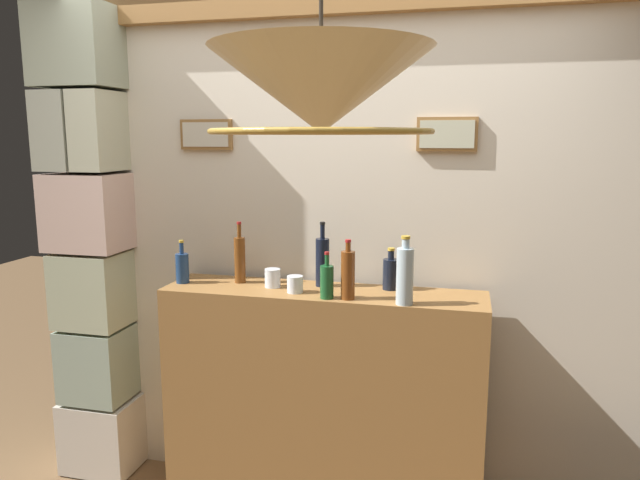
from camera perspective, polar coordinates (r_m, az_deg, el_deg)
name	(u,v)px	position (r m, az deg, el deg)	size (l,w,h in m)	color
panelled_rear_partition	(334,236)	(2.98, 1.41, 0.39)	(3.00, 0.15, 2.56)	beige
stone_pillar	(93,247)	(3.38, -21.13, -0.64)	(0.40, 0.34, 2.49)	beige
bar_shelf_unit	(322,404)	(2.97, 0.24, -15.60)	(1.52, 0.36, 1.14)	olive
liquor_bottle_vodka	(322,261)	(2.84, 0.24, -2.06)	(0.07, 0.07, 0.31)	black
liquor_bottle_whiskey	(182,267)	(2.99, -13.18, -2.59)	(0.06, 0.06, 0.21)	navy
liquor_bottle_scotch	(391,273)	(2.80, 6.85, -3.20)	(0.07, 0.07, 0.20)	black
liquor_bottle_vermouth	(405,275)	(2.55, 8.21, -3.37)	(0.07, 0.07, 0.30)	#A6BCC6
liquor_bottle_sherry	(240,259)	(2.93, -7.76, -1.81)	(0.06, 0.06, 0.30)	brown
liquor_bottle_rye	(327,281)	(2.63, 0.67, -4.00)	(0.06, 0.06, 0.21)	#195127
liquor_bottle_bourbon	(348,274)	(2.61, 2.72, -3.34)	(0.06, 0.06, 0.27)	brown
glass_tumbler_rocks	(295,284)	(2.74, -2.43, -4.29)	(0.07, 0.07, 0.08)	silver
glass_tumbler_highball	(273,278)	(2.84, -4.61, -3.68)	(0.08, 0.08, 0.09)	silver
pendant_lamp	(321,94)	(1.70, 0.10, 13.98)	(0.63, 0.63, 0.50)	beige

